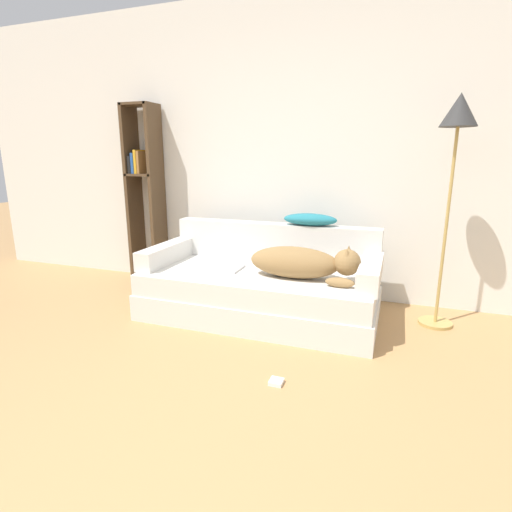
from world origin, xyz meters
TOP-DOWN VIEW (x-y plane):
  - wall_back at (0.00, 2.75)m, footprint 7.41×0.06m
  - couch at (-0.12, 2.02)m, footprint 1.90×0.94m
  - couch_backrest at (-0.12, 2.42)m, footprint 1.86×0.15m
  - couch_arm_left at (-0.99, 2.01)m, footprint 0.15×0.75m
  - couch_arm_right at (0.76, 2.01)m, footprint 0.15×0.75m
  - dog at (0.25, 1.94)m, footprint 0.85×0.31m
  - laptop at (-0.43, 1.98)m, footprint 0.30×0.25m
  - throw_pillow at (0.20, 2.42)m, footprint 0.46×0.20m
  - bookshelf at (-1.57, 2.57)m, footprint 0.32×0.26m
  - floor_lamp at (1.26, 2.31)m, footprint 0.26×0.26m
  - power_adapter at (0.32, 1.06)m, footprint 0.08×0.08m

SIDE VIEW (x-z plane):
  - power_adapter at x=0.32m, z-range 0.00..0.02m
  - couch at x=-0.12m, z-range 0.00..0.38m
  - laptop at x=-0.43m, z-range 0.38..0.40m
  - couch_arm_left at x=-0.99m, z-range 0.38..0.55m
  - couch_arm_right at x=0.76m, z-range 0.38..0.55m
  - dog at x=0.25m, z-range 0.37..0.65m
  - couch_backrest at x=-0.12m, z-range 0.38..0.72m
  - throw_pillow at x=0.20m, z-range 0.72..0.82m
  - bookshelf at x=-1.57m, z-range 0.09..1.89m
  - wall_back at x=0.00m, z-range 0.00..2.70m
  - floor_lamp at x=1.26m, z-range 0.56..2.29m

